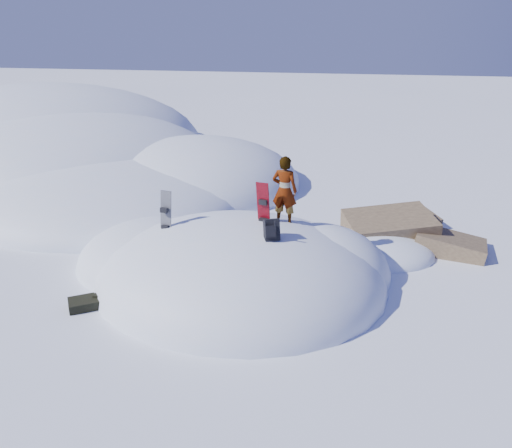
% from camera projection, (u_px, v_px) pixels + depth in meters
% --- Properties ---
extents(ground, '(120.00, 120.00, 0.00)m').
position_uv_depth(ground, '(239.00, 282.00, 12.02)').
color(ground, white).
rests_on(ground, ground).
extents(snow_mound, '(8.00, 6.00, 3.00)m').
position_uv_depth(snow_mound, '(235.00, 277.00, 12.27)').
color(snow_mound, white).
rests_on(snow_mound, ground).
extents(snow_ridge, '(21.50, 18.50, 6.40)m').
position_uv_depth(snow_ridge, '(70.00, 161.00, 22.99)').
color(snow_ridge, white).
rests_on(snow_ridge, ground).
extents(rock_outcrop, '(4.68, 4.41, 1.68)m').
position_uv_depth(rock_outcrop, '(393.00, 245.00, 14.04)').
color(rock_outcrop, '#7A6445').
rests_on(rock_outcrop, ground).
extents(snowboard_red, '(0.34, 0.31, 1.59)m').
position_uv_depth(snowboard_red, '(264.00, 213.00, 11.75)').
color(snowboard_red, red).
rests_on(snowboard_red, snow_mound).
extents(snowboard_dark, '(0.30, 0.26, 1.45)m').
position_uv_depth(snowboard_dark, '(166.00, 220.00, 11.84)').
color(snowboard_dark, black).
rests_on(snowboard_dark, snow_mound).
extents(backpack, '(0.44, 0.49, 0.55)m').
position_uv_depth(backpack, '(271.00, 230.00, 10.82)').
color(backpack, black).
rests_on(backpack, snow_mound).
extents(gear_pile, '(0.95, 0.81, 0.25)m').
position_uv_depth(gear_pile, '(89.00, 302.00, 10.92)').
color(gear_pile, black).
rests_on(gear_pile, ground).
extents(person, '(0.66, 0.48, 1.66)m').
position_uv_depth(person, '(284.00, 191.00, 11.73)').
color(person, slate).
rests_on(person, snow_mound).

